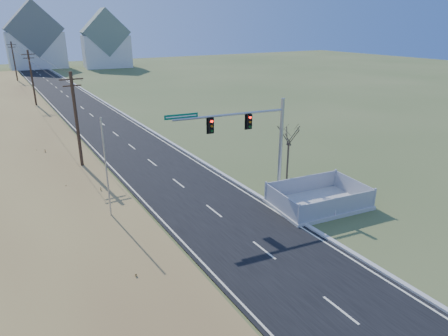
# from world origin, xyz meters

# --- Properties ---
(ground) EXTENTS (260.00, 260.00, 0.00)m
(ground) POSITION_xyz_m (0.00, 0.00, 0.00)
(ground) COLOR #445529
(ground) RESTS_ON ground
(road) EXTENTS (8.00, 180.00, 0.06)m
(road) POSITION_xyz_m (0.00, 50.00, 0.03)
(road) COLOR black
(road) RESTS_ON ground
(curb) EXTENTS (0.30, 180.00, 0.18)m
(curb) POSITION_xyz_m (4.15, 50.00, 0.09)
(curb) COLOR #B2AFA8
(curb) RESTS_ON ground
(utility_pole_near) EXTENTS (1.80, 0.26, 9.00)m
(utility_pole_near) POSITION_xyz_m (-6.50, 15.00, 4.68)
(utility_pole_near) COLOR #422D1E
(utility_pole_near) RESTS_ON ground
(utility_pole_mid) EXTENTS (1.80, 0.26, 9.00)m
(utility_pole_mid) POSITION_xyz_m (-6.50, 45.00, 4.68)
(utility_pole_mid) COLOR #422D1E
(utility_pole_mid) RESTS_ON ground
(utility_pole_far) EXTENTS (1.80, 0.26, 9.00)m
(utility_pole_far) POSITION_xyz_m (-6.50, 75.00, 4.68)
(utility_pole_far) COLOR #422D1E
(utility_pole_far) RESTS_ON ground
(condo_n) EXTENTS (15.27, 10.20, 18.54)m
(condo_n) POSITION_xyz_m (2.00, 112.00, 7.61)
(condo_n) COLOR silver
(condo_n) RESTS_ON ground
(condo_ne) EXTENTS (14.12, 10.51, 16.52)m
(condo_ne) POSITION_xyz_m (20.00, 104.00, 6.84)
(condo_ne) COLOR silver
(condo_ne) RESTS_ON ground
(traffic_signal_mast) EXTENTS (9.21, 1.40, 7.37)m
(traffic_signal_mast) POSITION_xyz_m (4.31, 4.80, 4.51)
(traffic_signal_mast) COLOR #9EA0A5
(traffic_signal_mast) RESTS_ON ground
(fence_enclosure) EXTENTS (7.11, 5.22, 1.53)m
(fence_enclosure) POSITION_xyz_m (7.01, 0.99, 0.29)
(fence_enclosure) COLOR #B7B5AD
(fence_enclosure) RESTS_ON ground
(open_sign) EXTENTS (0.46, 0.31, 0.63)m
(open_sign) POSITION_xyz_m (6.39, -1.00, 0.34)
(open_sign) COLOR white
(open_sign) RESTS_ON ground
(flagpole) EXTENTS (0.34, 0.34, 7.49)m
(flagpole) POSITION_xyz_m (-7.00, 4.58, 2.99)
(flagpole) COLOR #B7B5AD
(flagpole) RESTS_ON ground
(bare_tree) EXTENTS (2.01, 2.01, 5.33)m
(bare_tree) POSITION_xyz_m (7.65, 5.40, 4.30)
(bare_tree) COLOR #4C3F33
(bare_tree) RESTS_ON ground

